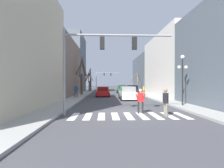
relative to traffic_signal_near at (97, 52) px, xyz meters
name	(u,v)px	position (x,y,z in m)	size (l,w,h in m)	color
ground_plane	(126,112)	(2.09, 1.00, -4.28)	(240.00, 240.00, 0.00)	#424247
sidewalk_left	(50,112)	(-3.51, 1.00, -4.20)	(2.07, 90.00, 0.15)	#9E9E99
sidewalk_right	(200,111)	(7.70, 1.00, -4.20)	(2.07, 90.00, 0.15)	#9E9E99
building_row_left	(53,61)	(-7.55, 15.66, 1.33)	(6.00, 39.97, 13.27)	#BCB299
building_row_right	(171,68)	(11.74, 17.10, 0.36)	(6.00, 44.61, 9.85)	#515B66
crosswalk_stripes	(129,116)	(2.09, -0.36, -4.27)	(7.65, 2.60, 0.01)	white
traffic_signal_near	(97,52)	(0.00, 0.00, 0.00)	(7.41, 0.28, 5.83)	gray
traffic_signal_far	(103,76)	(-0.05, 43.59, -0.01)	(7.27, 0.28, 5.83)	gray
street_lamp_right_corner	(183,70)	(7.61, 3.83, -0.89)	(0.95, 0.36, 4.59)	black
car_parked_left_near	(132,90)	(5.53, 19.84, -3.46)	(2.03, 4.42, 1.77)	black
car_parked_right_far	(122,90)	(4.12, 25.14, -3.50)	(2.05, 4.34, 1.68)	#236B38
car_driving_away_lane	(123,88)	(5.57, 36.59, -3.49)	(1.96, 4.23, 1.70)	gray
car_parked_right_mid	(128,93)	(3.51, 10.95, -3.48)	(2.17, 4.49, 1.72)	white
car_at_intersection	(103,92)	(0.20, 16.48, -3.53)	(2.17, 4.13, 1.58)	red
pedestrian_near_right_corner	(76,90)	(-3.52, 12.71, -3.07)	(0.77, 0.25, 1.79)	#4C4C51
pedestrian_on_left_sidewalk	(140,99)	(3.06, 0.52, -3.24)	(0.75, 0.24, 1.76)	black
pedestrian_waiting_at_curb	(166,100)	(4.47, -0.63, -3.20)	(0.25, 0.78, 1.82)	#7A705B
pedestrian_crossing_street	(144,89)	(7.34, 18.33, -3.14)	(0.54, 0.60, 1.67)	#7A705B
street_tree_left_mid	(89,82)	(-3.38, 31.14, -1.92)	(2.23, 3.28, 4.62)	brown
street_tree_right_mid	(90,81)	(-3.25, 33.17, -1.67)	(1.43, 1.66, 5.79)	brown
street_tree_left_far	(137,83)	(7.52, 25.44, -2.15)	(2.21, 2.52, 4.54)	brown
street_tree_right_near	(82,77)	(-3.48, 18.59, -1.02)	(2.22, 2.99, 6.65)	brown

